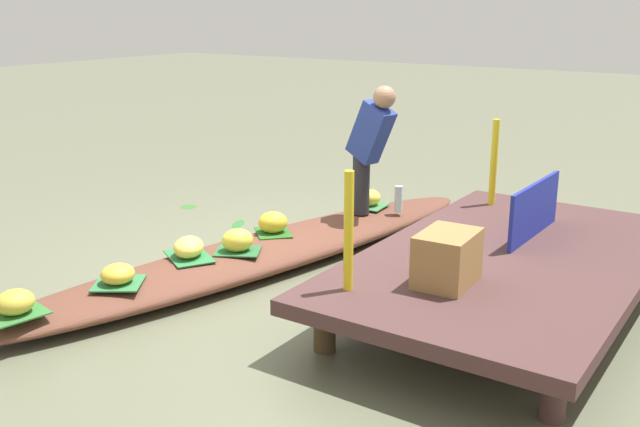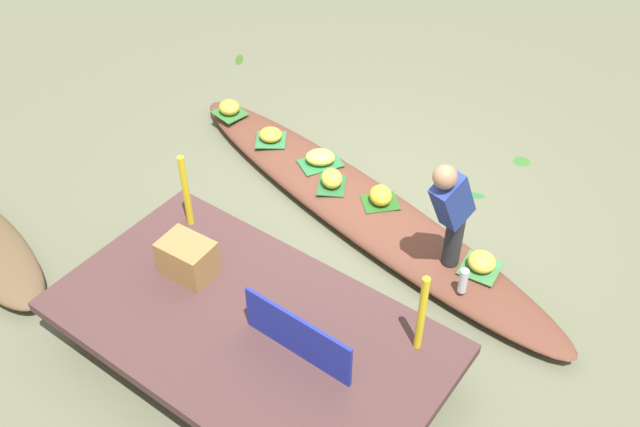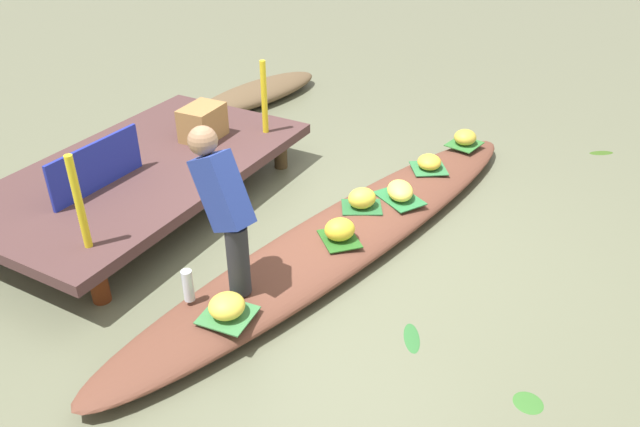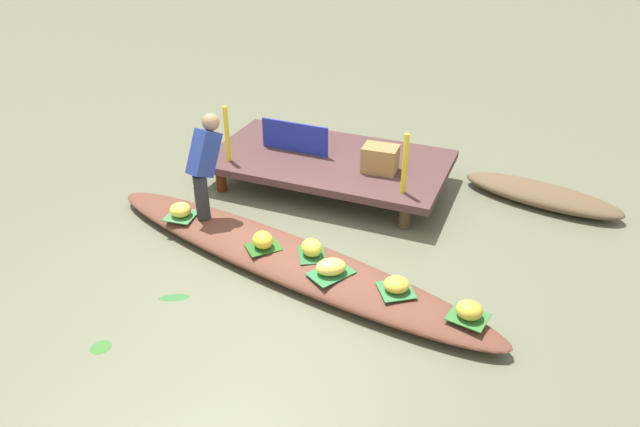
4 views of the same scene
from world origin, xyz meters
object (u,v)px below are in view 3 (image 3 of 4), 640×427
Objects in this scene: banana_bunch_4 at (400,191)px; vendor_boat at (345,236)px; banana_bunch_5 at (227,306)px; vendor_person at (224,204)px; banana_bunch_0 at (429,162)px; banana_bunch_2 at (340,229)px; produce_crate at (203,123)px; banana_bunch_3 at (362,198)px; water_bottle at (188,285)px; market_banner at (96,166)px; moored_boat at (258,93)px; banana_bunch_1 at (465,137)px.

vendor_boat is at bearing 160.75° from banana_bunch_4.
banana_bunch_5 is (-2.07, 0.40, 0.00)m from banana_bunch_4.
banana_bunch_0 is at bearing -13.63° from vendor_person.
produce_crate is (0.71, 1.93, 0.27)m from banana_bunch_2.
water_bottle is (-1.75, 0.51, 0.03)m from banana_bunch_3.
banana_bunch_0 is 0.26× the size of market_banner.
moored_boat is 4.34m from vendor_person.
banana_bunch_4 is 0.26× the size of vendor_person.
vendor_person reaches higher than banana_bunch_4.
market_banner is (-2.82, 2.38, 0.32)m from banana_bunch_1.
banana_bunch_4 is at bearing 178.36° from banana_bunch_0.
market_banner is 2.23× the size of produce_crate.
banana_bunch_1 is 2.74m from produce_crate.
banana_bunch_2 is at bearing 168.99° from banana_bunch_4.
banana_bunch_3 is 1.77m from banana_bunch_5.
produce_crate is at bearing 42.76° from vendor_person.
banana_bunch_3 is 0.81× the size of banana_bunch_4.
vendor_boat is at bearing 169.62° from banana_bunch_1.
banana_bunch_0 is 2.85m from water_bottle.
banana_bunch_2 is at bearing -25.56° from water_bottle.
vendor_person is 1.24× the size of market_banner.
vendor_boat is 1.37m from banana_bunch_0.
produce_crate reaches higher than vendor_boat.
produce_crate is (1.27, -0.14, -0.04)m from market_banner.
banana_bunch_1 is 0.79× the size of banana_bunch_4.
banana_bunch_1 reaches higher than moored_boat.
moored_boat is at bearing 56.48° from banana_bunch_4.
banana_bunch_2 is 0.57× the size of produce_crate.
banana_bunch_5 is 0.21× the size of vendor_person.
banana_bunch_3 is 1.82m from water_bottle.
vendor_person is at bearing 155.96° from banana_bunch_2.
banana_bunch_2 is (-2.71, -2.64, 0.20)m from moored_boat.
produce_crate is (0.50, 1.87, 0.47)m from vendor_boat.
market_banner is at bearing 105.08° from banana_bunch_2.
moored_boat is 3.37m from banana_bunch_4.
banana_bunch_5 is at bearing 169.06° from banana_bunch_4.
banana_bunch_0 is 2.62m from vendor_person.
water_bottle is at bearing -112.34° from market_banner.
market_banner is at bearing 123.26° from vendor_boat.
market_banner is (-3.27, -0.57, 0.51)m from moored_boat.
vendor_person reaches higher than moored_boat.
banana_bunch_3 is 0.57× the size of produce_crate.
vendor_boat is 1.52m from water_bottle.
vendor_boat is 0.71m from banana_bunch_4.
vendor_person reaches higher than vendor_boat.
banana_bunch_3 is 0.39m from banana_bunch_4.
banana_bunch_5 is (-1.21, 0.23, -0.01)m from banana_bunch_2.
banana_bunch_1 is at bearing -12.89° from vendor_person.
banana_bunch_3 reaches higher than banana_bunch_0.
banana_bunch_5 is 1.97m from market_banner.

